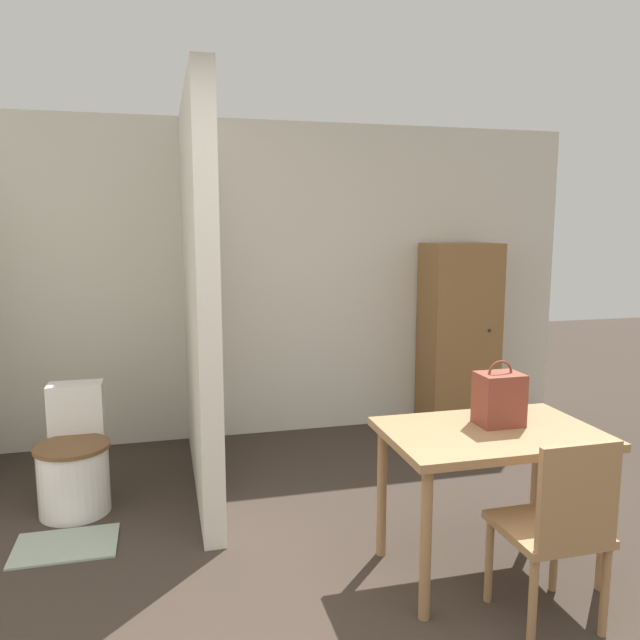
{
  "coord_description": "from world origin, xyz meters",
  "views": [
    {
      "loc": [
        -0.79,
        -1.58,
        1.7
      ],
      "look_at": [
        0.06,
        1.74,
        1.18
      ],
      "focal_mm": 35.0,
      "sensor_mm": 36.0,
      "label": 1
    }
  ],
  "objects": [
    {
      "name": "bath_mat",
      "position": [
        -1.34,
        1.76,
        0.01
      ],
      "size": [
        0.53,
        0.37,
        0.01
      ],
      "color": "#99A899",
      "rests_on": "ground_plane"
    },
    {
      "name": "wooden_cabinet",
      "position": [
        1.61,
        3.11,
        0.78
      ],
      "size": [
        0.59,
        0.43,
        1.55
      ],
      "color": "brown",
      "rests_on": "ground_plane"
    },
    {
      "name": "wall_back",
      "position": [
        0.0,
        3.39,
        1.25
      ],
      "size": [
        5.23,
        0.12,
        2.5
      ],
      "color": "beige",
      "rests_on": "ground_plane"
    },
    {
      "name": "wooden_chair",
      "position": [
        0.77,
        0.53,
        0.46
      ],
      "size": [
        0.4,
        0.4,
        0.86
      ],
      "rotation": [
        0.0,
        0.0,
        0.01
      ],
      "color": "#997047",
      "rests_on": "ground_plane"
    },
    {
      "name": "dining_table",
      "position": [
        0.72,
        1.0,
        0.64
      ],
      "size": [
        1.02,
        0.67,
        0.73
      ],
      "color": "#997047",
      "rests_on": "ground_plane"
    },
    {
      "name": "handbag",
      "position": [
        0.79,
        1.06,
        0.86
      ],
      "size": [
        0.21,
        0.17,
        0.32
      ],
      "color": "brown",
      "rests_on": "dining_table"
    },
    {
      "name": "partition_wall",
      "position": [
        -0.56,
        2.43,
        1.25
      ],
      "size": [
        0.12,
        1.81,
        2.5
      ],
      "color": "beige",
      "rests_on": "ground_plane"
    },
    {
      "name": "toilet",
      "position": [
        -1.34,
        2.24,
        0.29
      ],
      "size": [
        0.43,
        0.58,
        0.72
      ],
      "color": "white",
      "rests_on": "ground_plane"
    }
  ]
}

